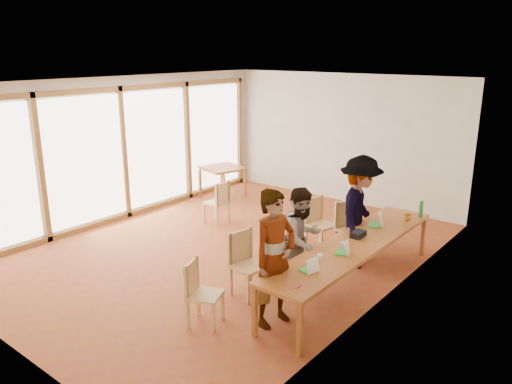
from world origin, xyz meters
TOP-DOWN VIEW (x-y plane):
  - ground at (0.00, 0.00)m, footprint 8.00×8.00m
  - wall_back at (0.00, 4.00)m, footprint 6.00×0.10m
  - wall_right at (3.00, 0.00)m, footprint 0.10×8.00m
  - window_wall at (-2.96, 0.00)m, footprint 0.10×8.00m
  - ceiling at (0.00, 0.00)m, footprint 6.00×8.00m
  - communal_table at (2.50, 0.01)m, footprint 0.80×4.00m
  - side_table at (-2.37, 2.43)m, footprint 0.90×0.90m
  - chair_near at (1.37, -2.15)m, footprint 0.54×0.54m
  - chair_mid at (1.31, -1.12)m, footprint 0.52×0.52m
  - chair_far at (1.18, 1.11)m, footprint 0.52×0.52m
  - chair_empty at (1.74, 1.21)m, footprint 0.57×0.57m
  - chair_spare at (-1.10, 0.93)m, footprint 0.44×0.44m
  - person_near at (2.15, -1.51)m, footprint 0.54×0.74m
  - person_mid at (1.88, -0.46)m, footprint 0.70×0.85m
  - person_far at (2.13, 0.86)m, footprint 1.03×1.37m
  - laptop_near at (2.52, -1.23)m, footprint 0.23×0.25m
  - laptop_mid at (2.58, -0.44)m, footprint 0.24×0.26m
  - laptop_far at (2.44, 0.92)m, footprint 0.31×0.33m
  - yellow_mug at (2.71, 1.48)m, footprint 0.16×0.16m
  - green_bottle at (2.81, 1.81)m, footprint 0.07×0.07m
  - clear_glass at (2.46, -0.28)m, footprint 0.07×0.07m
  - condiment_cup at (2.40, -0.80)m, footprint 0.08×0.08m
  - pink_phone at (2.64, -1.71)m, footprint 0.05×0.10m
  - black_pouch at (2.42, 0.27)m, footprint 0.16×0.26m

SIDE VIEW (x-z plane):
  - ground at x=0.00m, z-range 0.00..0.00m
  - chair_near at x=1.37m, z-range 0.31..0.78m
  - chair_spare at x=-1.10m, z-range 0.31..0.80m
  - chair_far at x=1.18m, z-range 0.33..0.83m
  - chair_empty at x=1.74m, z-range 0.33..0.84m
  - chair_mid at x=1.31m, z-range 0.34..0.86m
  - side_table at x=-2.37m, z-range 0.29..1.04m
  - communal_table at x=2.50m, z-range 0.33..1.08m
  - pink_phone at x=2.64m, z-range 0.75..0.76m
  - condiment_cup at x=2.40m, z-range 0.75..0.81m
  - clear_glass at x=2.46m, z-range 0.75..0.84m
  - black_pouch at x=2.42m, z-range 0.75..0.84m
  - person_mid at x=1.88m, z-range 0.00..1.60m
  - yellow_mug at x=2.71m, z-range 0.75..0.85m
  - laptop_mid at x=2.58m, z-range 0.71..0.89m
  - laptop_near at x=2.52m, z-range 0.71..0.89m
  - laptop_far at x=2.44m, z-range 0.70..0.93m
  - green_bottle at x=2.81m, z-range 0.75..1.03m
  - person_near at x=2.15m, z-range 0.00..1.85m
  - person_far at x=2.13m, z-range 0.00..1.88m
  - wall_back at x=0.00m, z-range 0.00..3.00m
  - wall_right at x=3.00m, z-range 0.00..3.00m
  - window_wall at x=-2.96m, z-range 0.00..3.00m
  - ceiling at x=0.00m, z-range 3.00..3.04m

